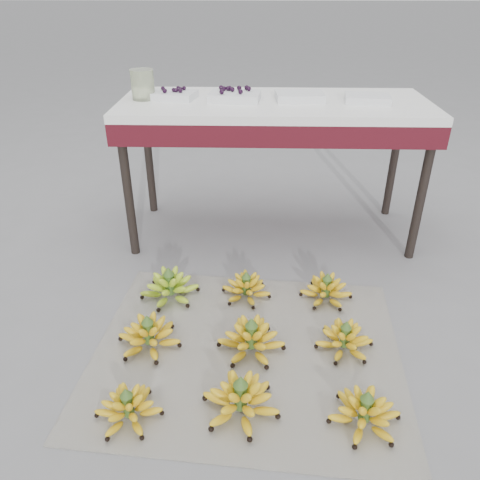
{
  "coord_description": "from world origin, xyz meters",
  "views": [
    {
      "loc": [
        -0.06,
        -1.53,
        1.36
      ],
      "look_at": [
        -0.12,
        0.3,
        0.32
      ],
      "focal_mm": 35.0,
      "sensor_mm": 36.0,
      "label": 1
    }
  ],
  "objects_px": {
    "bunch_front_center": "(241,399)",
    "bunch_back_left": "(170,287)",
    "bunch_back_right": "(326,290)",
    "glass_jar": "(143,85)",
    "newspaper_mat": "(247,351)",
    "bunch_mid_center": "(251,339)",
    "bunch_mid_right": "(344,339)",
    "bunch_mid_left": "(149,335)",
    "tray_far_right": "(367,98)",
    "bunch_front_left": "(128,408)",
    "tray_far_left": "(173,95)",
    "vendor_table": "(274,117)",
    "tray_left": "(235,96)",
    "tray_right": "(300,96)",
    "bunch_front_right": "(365,412)",
    "bunch_back_center": "(246,288)"
  },
  "relations": [
    {
      "from": "bunch_front_center",
      "to": "bunch_front_right",
      "type": "xyz_separation_m",
      "value": [
        0.43,
        -0.04,
        -0.01
      ]
    },
    {
      "from": "bunch_back_right",
      "to": "glass_jar",
      "type": "xyz_separation_m",
      "value": [
        -0.94,
        0.69,
        0.8
      ]
    },
    {
      "from": "bunch_back_right",
      "to": "bunch_mid_right",
      "type": "bearing_deg",
      "value": -64.23
    },
    {
      "from": "tray_far_right",
      "to": "bunch_front_left",
      "type": "bearing_deg",
      "value": -126.21
    },
    {
      "from": "bunch_front_center",
      "to": "bunch_mid_right",
      "type": "bearing_deg",
      "value": 58.01
    },
    {
      "from": "bunch_back_left",
      "to": "bunch_back_right",
      "type": "height_order",
      "value": "bunch_back_left"
    },
    {
      "from": "bunch_back_left",
      "to": "vendor_table",
      "type": "xyz_separation_m",
      "value": [
        0.5,
        0.69,
        0.63
      ]
    },
    {
      "from": "newspaper_mat",
      "to": "bunch_front_right",
      "type": "height_order",
      "value": "bunch_front_right"
    },
    {
      "from": "bunch_mid_left",
      "to": "tray_far_left",
      "type": "relative_size",
      "value": 1.14
    },
    {
      "from": "bunch_mid_left",
      "to": "bunch_back_left",
      "type": "distance_m",
      "value": 0.34
    },
    {
      "from": "newspaper_mat",
      "to": "tray_left",
      "type": "bearing_deg",
      "value": 94.77
    },
    {
      "from": "vendor_table",
      "to": "tray_left",
      "type": "relative_size",
      "value": 5.82
    },
    {
      "from": "bunch_front_center",
      "to": "newspaper_mat",
      "type": "bearing_deg",
      "value": 106.21
    },
    {
      "from": "bunch_front_right",
      "to": "glass_jar",
      "type": "distance_m",
      "value": 1.89
    },
    {
      "from": "bunch_mid_left",
      "to": "bunch_back_left",
      "type": "xyz_separation_m",
      "value": [
        0.03,
        0.34,
        0.0
      ]
    },
    {
      "from": "bunch_back_center",
      "to": "tray_far_right",
      "type": "relative_size",
      "value": 1.21
    },
    {
      "from": "bunch_front_center",
      "to": "tray_far_left",
      "type": "xyz_separation_m",
      "value": [
        -0.4,
        1.38,
        0.74
      ]
    },
    {
      "from": "vendor_table",
      "to": "glass_jar",
      "type": "distance_m",
      "value": 0.71
    },
    {
      "from": "bunch_mid_right",
      "to": "bunch_back_left",
      "type": "xyz_separation_m",
      "value": [
        -0.78,
        0.34,
        0.01
      ]
    },
    {
      "from": "bunch_mid_center",
      "to": "glass_jar",
      "type": "xyz_separation_m",
      "value": [
        -0.59,
        1.05,
        0.8
      ]
    },
    {
      "from": "glass_jar",
      "to": "newspaper_mat",
      "type": "bearing_deg",
      "value": -61.71
    },
    {
      "from": "newspaper_mat",
      "to": "tray_right",
      "type": "distance_m",
      "value": 1.36
    },
    {
      "from": "newspaper_mat",
      "to": "tray_left",
      "type": "xyz_separation_m",
      "value": [
        -0.09,
        1.05,
        0.8
      ]
    },
    {
      "from": "tray_right",
      "to": "tray_far_right",
      "type": "bearing_deg",
      "value": -5.42
    },
    {
      "from": "bunch_mid_left",
      "to": "bunch_front_right",
      "type": "bearing_deg",
      "value": -15.43
    },
    {
      "from": "bunch_front_center",
      "to": "bunch_mid_left",
      "type": "height_order",
      "value": "bunch_front_center"
    },
    {
      "from": "bunch_mid_center",
      "to": "vendor_table",
      "type": "relative_size",
      "value": 0.2
    },
    {
      "from": "tray_far_left",
      "to": "glass_jar",
      "type": "height_order",
      "value": "glass_jar"
    },
    {
      "from": "bunch_back_left",
      "to": "tray_far_left",
      "type": "xyz_separation_m",
      "value": [
        -0.04,
        0.71,
        0.74
      ]
    },
    {
      "from": "bunch_front_left",
      "to": "bunch_mid_left",
      "type": "bearing_deg",
      "value": 101.69
    },
    {
      "from": "newspaper_mat",
      "to": "tray_left",
      "type": "distance_m",
      "value": 1.32
    },
    {
      "from": "bunch_mid_center",
      "to": "tray_far_right",
      "type": "bearing_deg",
      "value": 75.28
    },
    {
      "from": "bunch_front_left",
      "to": "tray_far_left",
      "type": "distance_m",
      "value": 1.61
    },
    {
      "from": "bunch_front_center",
      "to": "bunch_back_right",
      "type": "relative_size",
      "value": 1.14
    },
    {
      "from": "bunch_front_right",
      "to": "vendor_table",
      "type": "relative_size",
      "value": 0.18
    },
    {
      "from": "bunch_mid_right",
      "to": "tray_far_left",
      "type": "height_order",
      "value": "tray_far_left"
    },
    {
      "from": "bunch_front_left",
      "to": "bunch_front_center",
      "type": "bearing_deg",
      "value": 17.39
    },
    {
      "from": "newspaper_mat",
      "to": "bunch_mid_center",
      "type": "bearing_deg",
      "value": 22.06
    },
    {
      "from": "bunch_back_right",
      "to": "tray_far_left",
      "type": "xyz_separation_m",
      "value": [
        -0.79,
        0.71,
        0.75
      ]
    },
    {
      "from": "bunch_mid_left",
      "to": "tray_far_left",
      "type": "height_order",
      "value": "tray_far_left"
    },
    {
      "from": "bunch_back_right",
      "to": "glass_jar",
      "type": "bearing_deg",
      "value": 164.49
    },
    {
      "from": "bunch_back_center",
      "to": "bunch_back_right",
      "type": "bearing_deg",
      "value": -21.92
    },
    {
      "from": "tray_left",
      "to": "bunch_front_left",
      "type": "bearing_deg",
      "value": -102.86
    },
    {
      "from": "bunch_mid_right",
      "to": "bunch_front_right",
      "type": "bearing_deg",
      "value": -71.32
    },
    {
      "from": "tray_far_left",
      "to": "bunch_back_center",
      "type": "bearing_deg",
      "value": -59.93
    },
    {
      "from": "bunch_back_left",
      "to": "vendor_table",
      "type": "distance_m",
      "value": 1.06
    },
    {
      "from": "bunch_mid_center",
      "to": "bunch_mid_right",
      "type": "relative_size",
      "value": 1.13
    },
    {
      "from": "newspaper_mat",
      "to": "bunch_back_left",
      "type": "distance_m",
      "value": 0.53
    },
    {
      "from": "bunch_front_center",
      "to": "bunch_back_left",
      "type": "distance_m",
      "value": 0.76
    },
    {
      "from": "bunch_back_left",
      "to": "bunch_front_center",
      "type": "bearing_deg",
      "value": -57.63
    }
  ]
}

